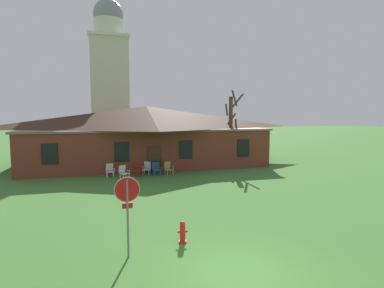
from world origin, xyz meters
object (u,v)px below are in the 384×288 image
(lawn_chair_near_door, at_px, (124,172))
(lawn_chair_left_end, at_px, (138,169))
(lawn_chair_right_end, at_px, (156,168))
(fire_hydrant, at_px, (183,233))
(lawn_chair_by_porch, at_px, (110,170))
(trash_bin, at_px, (156,167))
(lawn_chair_far_side, at_px, (168,168))
(lawn_chair_middle, at_px, (147,168))
(stop_sign, at_px, (127,201))

(lawn_chair_near_door, bearing_deg, lawn_chair_left_end, 37.07)
(lawn_chair_near_door, distance_m, lawn_chair_right_end, 2.62)
(lawn_chair_near_door, distance_m, fire_hydrant, 11.83)
(fire_hydrant, bearing_deg, lawn_chair_by_porch, 100.66)
(lawn_chair_left_end, bearing_deg, lawn_chair_right_end, 2.25)
(fire_hydrant, xyz_separation_m, trash_bin, (1.10, 13.07, 0.12))
(lawn_chair_by_porch, distance_m, lawn_chair_right_end, 3.41)
(fire_hydrant, bearing_deg, lawn_chair_far_side, 81.25)
(lawn_chair_by_porch, xyz_separation_m, lawn_chair_far_side, (4.33, -0.27, 0.00))
(lawn_chair_left_end, distance_m, trash_bin, 1.57)
(lawn_chair_by_porch, height_order, lawn_chair_right_end, same)
(lawn_chair_middle, distance_m, lawn_chair_far_side, 1.64)
(lawn_chair_near_door, relative_size, fire_hydrant, 1.21)
(lawn_chair_left_end, xyz_separation_m, fire_hydrant, (0.38, -12.56, -0.12))
(lawn_chair_by_porch, xyz_separation_m, trash_bin, (3.50, 0.28, -0.00))
(fire_hydrant, bearing_deg, lawn_chair_middle, 88.41)
(lawn_chair_middle, xyz_separation_m, trash_bin, (0.74, 0.05, -0.00))
(lawn_chair_by_porch, distance_m, lawn_chair_middle, 2.78)
(lawn_chair_near_door, xyz_separation_m, trash_bin, (2.56, 1.33, -0.00))
(lawn_chair_left_end, bearing_deg, lawn_chair_far_side, -1.17)
(fire_hydrant, distance_m, trash_bin, 13.12)
(trash_bin, bearing_deg, lawn_chair_left_end, -160.94)
(trash_bin, bearing_deg, lawn_chair_middle, -175.92)
(lawn_chair_by_porch, relative_size, lawn_chair_right_end, 1.00)
(stop_sign, bearing_deg, lawn_chair_by_porch, 92.03)
(lawn_chair_by_porch, distance_m, trash_bin, 3.52)
(stop_sign, height_order, lawn_chair_near_door, stop_sign)
(lawn_chair_middle, distance_m, fire_hydrant, 13.03)
(lawn_chair_left_end, height_order, trash_bin, trash_bin)
(lawn_chair_middle, bearing_deg, lawn_chair_far_side, -17.93)
(lawn_chair_near_door, xyz_separation_m, lawn_chair_middle, (1.83, 1.28, 0.00))
(lawn_chair_by_porch, distance_m, fire_hydrant, 13.01)
(lawn_chair_by_porch, height_order, trash_bin, trash_bin)
(lawn_chair_by_porch, bearing_deg, lawn_chair_far_side, -3.63)
(lawn_chair_by_porch, bearing_deg, lawn_chair_right_end, -2.91)
(lawn_chair_left_end, relative_size, trash_bin, 0.98)
(lawn_chair_middle, bearing_deg, fire_hydrant, -91.59)
(stop_sign, xyz_separation_m, trash_bin, (3.03, 13.67, -1.35))
(lawn_chair_left_end, xyz_separation_m, lawn_chair_far_side, (2.31, -0.05, 0.00))
(lawn_chair_middle, bearing_deg, lawn_chair_by_porch, -175.23)
(lawn_chair_near_door, relative_size, lawn_chair_right_end, 1.00)
(lawn_chair_left_end, bearing_deg, stop_sign, -96.71)
(lawn_chair_right_end, bearing_deg, lawn_chair_near_door, -160.51)
(lawn_chair_middle, bearing_deg, lawn_chair_right_end, -32.28)
(lawn_chair_left_end, relative_size, lawn_chair_right_end, 1.00)
(stop_sign, bearing_deg, lawn_chair_near_door, 87.84)
(fire_hydrant, bearing_deg, lawn_chair_left_end, 91.75)
(lawn_chair_left_end, height_order, lawn_chair_middle, same)
(lawn_chair_right_end, relative_size, trash_bin, 0.98)
(lawn_chair_left_end, xyz_separation_m, trash_bin, (1.48, 0.51, -0.00))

